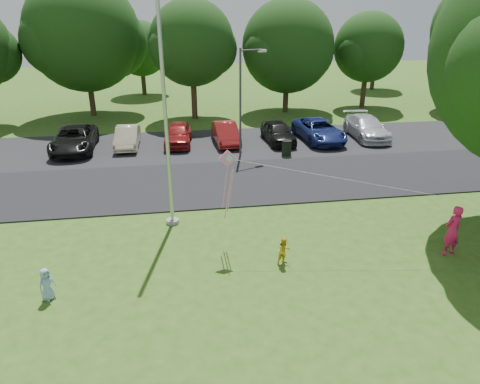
{
  "coord_description": "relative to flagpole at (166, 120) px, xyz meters",
  "views": [
    {
      "loc": [
        -3.19,
        -10.41,
        7.8
      ],
      "look_at": [
        -0.94,
        4.0,
        1.6
      ],
      "focal_mm": 32.0,
      "sensor_mm": 36.0,
      "label": 1
    }
  ],
  "objects": [
    {
      "name": "ground",
      "position": [
        3.5,
        -5.0,
        -4.17
      ],
      "size": [
        120.0,
        120.0,
        0.0
      ],
      "primitive_type": "plane",
      "color": "#2E5516",
      "rests_on": "ground"
    },
    {
      "name": "park_road",
      "position": [
        3.5,
        4.0,
        -4.14
      ],
      "size": [
        60.0,
        6.0,
        0.06
      ],
      "primitive_type": "cube",
      "color": "black",
      "rests_on": "ground"
    },
    {
      "name": "parking_strip",
      "position": [
        3.5,
        10.5,
        -4.14
      ],
      "size": [
        42.0,
        7.0,
        0.06
      ],
      "primitive_type": "cube",
      "color": "black",
      "rests_on": "ground"
    },
    {
      "name": "flagpole",
      "position": [
        0.0,
        0.0,
        0.0
      ],
      "size": [
        0.5,
        0.5,
        10.0
      ],
      "color": "#B7BABF",
      "rests_on": "ground"
    },
    {
      "name": "street_lamp",
      "position": [
        4.2,
        8.09,
        -0.56
      ],
      "size": [
        1.6,
        0.79,
        6.01
      ],
      "rotation": [
        0.0,
        0.0,
        0.4
      ],
      "color": "#3F3F44",
      "rests_on": "ground"
    },
    {
      "name": "trash_can",
      "position": [
        6.62,
        7.59,
        -3.7
      ],
      "size": [
        0.59,
        0.59,
        0.93
      ],
      "rotation": [
        0.0,
        0.0,
        0.27
      ],
      "color": "black",
      "rests_on": "ground"
    },
    {
      "name": "tree_row",
      "position": [
        5.09,
        19.23,
        1.55
      ],
      "size": [
        64.35,
        11.94,
        10.88
      ],
      "color": "#332316",
      "rests_on": "ground"
    },
    {
      "name": "horizon_trees",
      "position": [
        7.56,
        28.88,
        0.14
      ],
      "size": [
        77.46,
        7.2,
        7.02
      ],
      "color": "#332316",
      "rests_on": "ground"
    },
    {
      "name": "parked_cars",
      "position": [
        3.73,
        10.44,
        -3.43
      ],
      "size": [
        20.74,
        5.31,
        1.42
      ],
      "color": "black",
      "rests_on": "ground"
    },
    {
      "name": "woman",
      "position": [
        9.42,
        -3.85,
        -3.25
      ],
      "size": [
        0.75,
        0.58,
        1.84
      ],
      "primitive_type": "imported",
      "rotation": [
        0.0,
        0.0,
        3.36
      ],
      "color": "#D71C55",
      "rests_on": "ground"
    },
    {
      "name": "child_yellow",
      "position": [
        3.63,
        -3.57,
        -3.68
      ],
      "size": [
        0.57,
        0.51,
        0.98
      ],
      "primitive_type": "imported",
      "rotation": [
        0.0,
        0.0,
        0.34
      ],
      "color": "gold",
      "rests_on": "ground"
    },
    {
      "name": "child_blue",
      "position": [
        -3.63,
        -4.35,
        -3.66
      ],
      "size": [
        0.58,
        0.59,
        1.02
      ],
      "primitive_type": "imported",
      "rotation": [
        0.0,
        0.0,
        0.83
      ],
      "color": "#88ACD1",
      "rests_on": "ground"
    },
    {
      "name": "kite",
      "position": [
        2.17,
        -2.24,
        -1.29
      ],
      "size": [
        7.76,
        1.92,
        2.59
      ],
      "rotation": [
        0.0,
        0.0,
        -0.05
      ],
      "color": "pink",
      "rests_on": "ground"
    }
  ]
}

